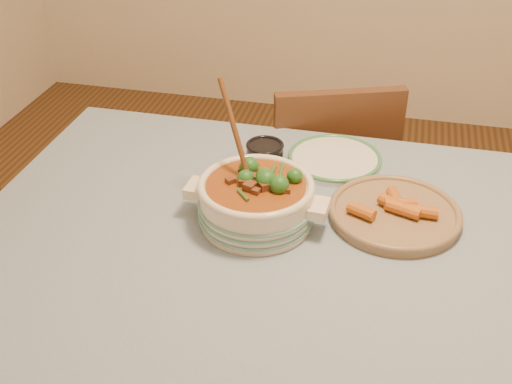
% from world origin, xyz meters
% --- Properties ---
extents(dining_table, '(1.68, 1.08, 0.76)m').
position_xyz_m(dining_table, '(0.00, 0.00, 0.66)').
color(dining_table, brown).
rests_on(dining_table, floor).
extents(stew_casserole, '(0.34, 0.28, 0.32)m').
position_xyz_m(stew_casserole, '(-0.18, 0.06, 0.82)').
color(stew_casserole, beige).
rests_on(stew_casserole, dining_table).
extents(white_plate, '(0.33, 0.33, 0.02)m').
position_xyz_m(white_plate, '(-0.03, 0.37, 0.77)').
color(white_plate, silver).
rests_on(white_plate, dining_table).
extents(condiment_bowl, '(0.13, 0.13, 0.05)m').
position_xyz_m(condiment_bowl, '(-0.22, 0.34, 0.79)').
color(condiment_bowl, black).
rests_on(condiment_bowl, dining_table).
extents(fried_plate, '(0.36, 0.36, 0.05)m').
position_xyz_m(fried_plate, '(0.14, 0.15, 0.78)').
color(fried_plate, '#8F714F').
rests_on(fried_plate, dining_table).
extents(chair_far, '(0.51, 0.51, 0.86)m').
position_xyz_m(chair_far, '(-0.08, 0.71, 0.49)').
color(chair_far, '#543019').
rests_on(chair_far, floor).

